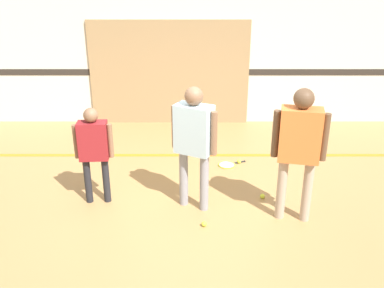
# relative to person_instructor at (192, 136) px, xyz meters

# --- Properties ---
(ground_plane) EXTENTS (16.00, 16.00, 0.00)m
(ground_plane) POSITION_rel_person_instructor_xyz_m (-0.13, -0.01, -1.01)
(ground_plane) COLOR #A87F4C
(wall_back) EXTENTS (16.00, 0.07, 3.20)m
(wall_back) POSITION_rel_person_instructor_xyz_m (-0.13, 3.34, 0.59)
(wall_back) COLOR silver
(wall_back) RESTS_ON ground_plane
(wall_panel) EXTENTS (3.09, 0.05, 2.02)m
(wall_panel) POSITION_rel_person_instructor_xyz_m (-0.46, 3.28, -0.00)
(wall_panel) COLOR #9E7F56
(wall_panel) RESTS_ON ground_plane
(floor_stripe) EXTENTS (14.40, 0.10, 0.01)m
(floor_stripe) POSITION_rel_person_instructor_xyz_m (-0.13, 1.64, -1.01)
(floor_stripe) COLOR orange
(floor_stripe) RESTS_ON ground_plane
(person_instructor) EXTENTS (0.56, 0.43, 1.63)m
(person_instructor) POSITION_rel_person_instructor_xyz_m (0.00, 0.00, 0.00)
(person_instructor) COLOR gray
(person_instructor) RESTS_ON ground_plane
(person_student_left) EXTENTS (0.50, 0.23, 1.33)m
(person_student_left) POSITION_rel_person_instructor_xyz_m (-1.29, 0.13, -0.19)
(person_student_left) COLOR #232328
(person_student_left) RESTS_ON ground_plane
(person_student_right) EXTENTS (0.63, 0.35, 1.69)m
(person_student_right) POSITION_rel_person_instructor_xyz_m (1.24, -0.29, 0.04)
(person_student_right) COLOR tan
(person_student_right) RESTS_ON ground_plane
(racket_spare_on_floor) EXTENTS (0.50, 0.37, 0.03)m
(racket_spare_on_floor) POSITION_rel_person_instructor_xyz_m (0.55, 1.25, -1.00)
(racket_spare_on_floor) COLOR #C6D838
(racket_spare_on_floor) RESTS_ON ground_plane
(tennis_ball_near_instructor) EXTENTS (0.07, 0.07, 0.07)m
(tennis_ball_near_instructor) POSITION_rel_person_instructor_xyz_m (0.13, -0.47, -0.98)
(tennis_ball_near_instructor) COLOR #CCE038
(tennis_ball_near_instructor) RESTS_ON ground_plane
(tennis_ball_by_spare_racket) EXTENTS (0.07, 0.07, 0.07)m
(tennis_ball_by_spare_racket) POSITION_rel_person_instructor_xyz_m (0.74, 1.33, -0.98)
(tennis_ball_by_spare_racket) COLOR #CCE038
(tennis_ball_by_spare_racket) RESTS_ON ground_plane
(tennis_ball_stray_left) EXTENTS (0.07, 0.07, 0.07)m
(tennis_ball_stray_left) POSITION_rel_person_instructor_xyz_m (0.94, 0.21, -0.98)
(tennis_ball_stray_left) COLOR #CCE038
(tennis_ball_stray_left) RESTS_ON ground_plane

